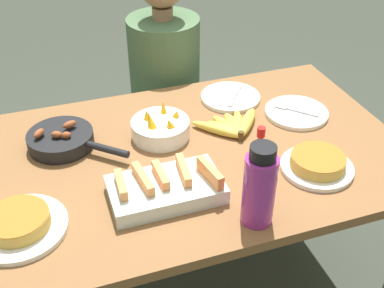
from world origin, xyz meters
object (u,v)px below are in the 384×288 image
frittata_plate_center (317,164)px  hot_sauce_bottle (259,151)px  melon_tray (166,188)px  frittata_plate_side (19,224)px  banana_bunch (233,126)px  water_bottle (259,187)px  empty_plate_near_front (296,112)px  person_figure (166,113)px  skillet (62,140)px  empty_plate_far_left (230,97)px  fruit_bowl_mango (160,128)px

frittata_plate_center → hot_sauce_bottle: bearing=159.6°
melon_tray → frittata_plate_side: 0.42m
frittata_plate_side → banana_bunch: bearing=19.7°
water_bottle → empty_plate_near_front: bearing=50.4°
banana_bunch → person_figure: person_figure is taller
skillet → frittata_plate_center: skillet is taller
melon_tray → empty_plate_near_front: melon_tray is taller
empty_plate_far_left → water_bottle: (-0.19, -0.64, 0.11)m
frittata_plate_center → water_bottle: water_bottle is taller
empty_plate_far_left → hot_sauce_bottle: bearing=-101.3°
empty_plate_far_left → water_bottle: bearing=-106.4°
melon_tray → frittata_plate_side: melon_tray is taller
banana_bunch → hot_sauce_bottle: (-0.01, -0.23, 0.05)m
melon_tray → frittata_plate_center: (0.49, -0.04, -0.01)m
empty_plate_far_left → frittata_plate_side: bearing=-150.0°
melon_tray → frittata_plate_side: (-0.42, -0.01, -0.01)m
frittata_plate_side → water_bottle: (0.63, -0.17, 0.10)m
empty_plate_far_left → water_bottle: size_ratio=0.92×
hot_sauce_bottle → skillet: bearing=150.5°
frittata_plate_side → empty_plate_far_left: (0.82, 0.47, -0.01)m
empty_plate_near_front → hot_sauce_bottle: size_ratio=1.49×
person_figure → empty_plate_near_front: bearing=-58.1°
water_bottle → fruit_bowl_mango: bearing=106.3°
banana_bunch → empty_plate_near_front: 0.27m
frittata_plate_side → person_figure: size_ratio=0.21×
frittata_plate_side → empty_plate_near_front: (1.01, 0.29, -0.01)m
melon_tray → fruit_bowl_mango: (0.07, 0.31, 0.00)m
melon_tray → frittata_plate_center: 0.49m
frittata_plate_side → empty_plate_far_left: 0.94m
empty_plate_far_left → fruit_bowl_mango: fruit_bowl_mango is taller
melon_tray → person_figure: person_figure is taller
banana_bunch → hot_sauce_bottle: size_ratio=1.72×
skillet → water_bottle: 0.72m
banana_bunch → skillet: (-0.58, 0.10, 0.01)m
frittata_plate_center → hot_sauce_bottle: hot_sauce_bottle is taller
person_figure → empty_plate_far_left: bearing=-66.9°
frittata_plate_center → frittata_plate_side: bearing=178.2°
hot_sauce_bottle → fruit_bowl_mango: bearing=131.3°
skillet → frittata_plate_side: skillet is taller
hot_sauce_bottle → frittata_plate_side: bearing=-177.1°
empty_plate_far_left → frittata_plate_center: bearing=-80.0°
empty_plate_far_left → empty_plate_near_front: bearing=-44.3°
skillet → person_figure: size_ratio=0.26×
frittata_plate_center → fruit_bowl_mango: bearing=140.8°
fruit_bowl_mango → hot_sauce_bottle: bearing=-48.7°
melon_tray → empty_plate_near_front: bearing=25.5°
banana_bunch → frittata_plate_center: bearing=-60.6°
skillet → frittata_plate_center: (0.75, -0.39, -0.00)m
empty_plate_near_front → empty_plate_far_left: 0.26m
fruit_bowl_mango → hot_sauce_bottle: 0.37m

